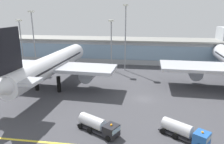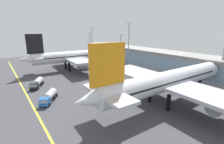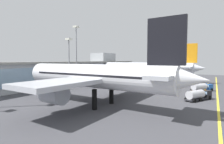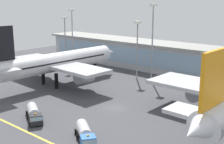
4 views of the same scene
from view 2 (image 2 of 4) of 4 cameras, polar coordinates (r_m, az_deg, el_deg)
ground_plane at (r=66.18m, az=-8.31°, el=-4.26°), size 183.81×183.81×0.00m
taxiway_centreline_stripe at (r=60.10m, az=-27.38°, el=-7.86°), size 147.05×0.50×0.01m
terminal_building at (r=90.05m, az=16.76°, el=4.11°), size 134.29×14.00×15.62m
airliner_near_left at (r=90.62m, az=-13.76°, el=5.27°), size 38.44×50.69×19.27m
airliner_near_right at (r=49.89m, az=18.86°, el=-3.04°), size 47.90×57.12×18.80m
fuel_tanker_truck at (r=53.42m, az=-21.41°, el=-8.21°), size 8.81×7.17×2.90m
baggage_tug_near at (r=68.18m, az=-24.89°, el=-3.62°), size 9.09×6.51×2.90m
apron_light_mast_west at (r=119.90m, az=-7.74°, el=10.61°), size 1.80×1.80×19.04m
apron_light_mast_centre at (r=88.04m, az=3.13°, el=9.28°), size 1.80×1.80×19.20m
apron_light_mast_east at (r=84.39m, az=5.89°, el=11.07°), size 1.80×1.80×24.65m
apron_light_mast_far_east at (r=113.16m, az=-7.04°, el=11.35°), size 1.80×1.80×22.40m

